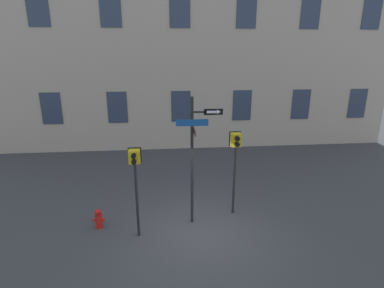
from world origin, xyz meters
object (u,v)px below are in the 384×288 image
Objects in this scene: pedestrian_signal_left at (135,169)px; fire_hydrant at (99,219)px; pedestrian_signal_right at (235,151)px; street_sign_pole at (195,152)px.

pedestrian_signal_left is 4.26× the size of fire_hydrant.
pedestrian_signal_right is at bearing 18.54° from pedestrian_signal_left.
street_sign_pole is 1.44m from pedestrian_signal_right.
pedestrian_signal_left is at bearing -161.46° from pedestrian_signal_right.
street_sign_pole is 6.34× the size of fire_hydrant.
pedestrian_signal_left is at bearing -161.02° from street_sign_pole.
pedestrian_signal_right is at bearing 17.97° from street_sign_pole.
street_sign_pole is 1.49× the size of pedestrian_signal_left.
fire_hydrant is (-4.36, -0.49, -1.92)m from pedestrian_signal_right.
pedestrian_signal_right is (1.36, 0.44, -0.16)m from street_sign_pole.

